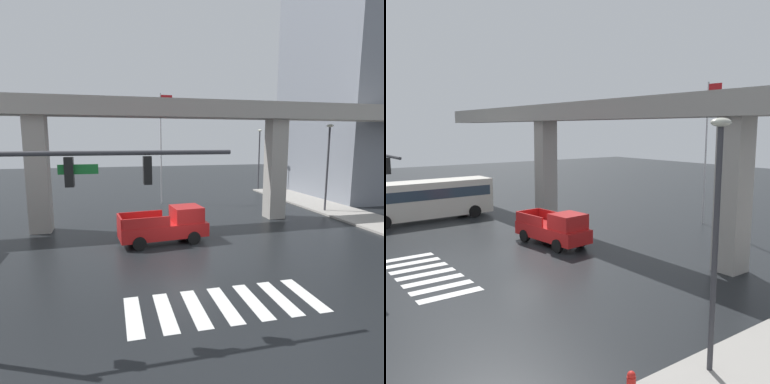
% 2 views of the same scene
% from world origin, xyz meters
% --- Properties ---
extents(ground_plane, '(120.00, 120.00, 0.00)m').
position_xyz_m(ground_plane, '(0.00, 0.00, 0.00)').
color(ground_plane, black).
extents(crosswalk_stripes, '(7.15, 2.80, 0.01)m').
position_xyz_m(crosswalk_stripes, '(-0.00, -5.48, 0.01)').
color(crosswalk_stripes, silver).
rests_on(crosswalk_stripes, ground).
extents(elevated_overpass, '(48.82, 2.16, 8.71)m').
position_xyz_m(elevated_overpass, '(0.00, 6.70, 7.38)').
color(elevated_overpass, '#9E9991').
rests_on(elevated_overpass, ground).
extents(pickup_truck, '(5.27, 2.48, 2.08)m').
position_xyz_m(pickup_truck, '(-0.70, 2.47, 0.99)').
color(pickup_truck, red).
rests_on(pickup_truck, ground).
extents(traffic_signal_mast, '(8.69, 0.32, 6.20)m').
position_xyz_m(traffic_signal_mast, '(-6.15, -6.30, 4.56)').
color(traffic_signal_mast, '#38383D').
rests_on(traffic_signal_mast, ground).
extents(street_lamp_mid_block, '(0.44, 0.70, 7.24)m').
position_xyz_m(street_lamp_mid_block, '(13.49, 7.39, 4.56)').
color(street_lamp_mid_block, '#38383D').
rests_on(street_lamp_mid_block, ground).
extents(street_lamp_far_north, '(0.44, 0.70, 7.24)m').
position_xyz_m(street_lamp_far_north, '(13.49, 20.25, 4.56)').
color(street_lamp_far_north, '#38383D').
rests_on(street_lamp_far_north, ground).
extents(flagpole, '(1.16, 0.12, 10.20)m').
position_xyz_m(flagpole, '(0.88, 14.51, 5.90)').
color(flagpole, silver).
rests_on(flagpole, ground).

